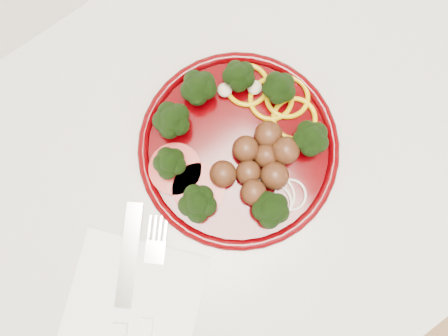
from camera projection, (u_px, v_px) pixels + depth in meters
counter at (285, 155)px, 1.02m from camera, size 2.40×0.60×0.90m
plate at (238, 146)px, 0.54m from camera, size 0.25×0.25×0.06m
napkin at (133, 306)px, 0.53m from camera, size 0.22×0.22×0.00m
knife at (120, 329)px, 0.52m from camera, size 0.17×0.19×0.01m
fork at (145, 335)px, 0.52m from camera, size 0.15×0.17×0.01m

